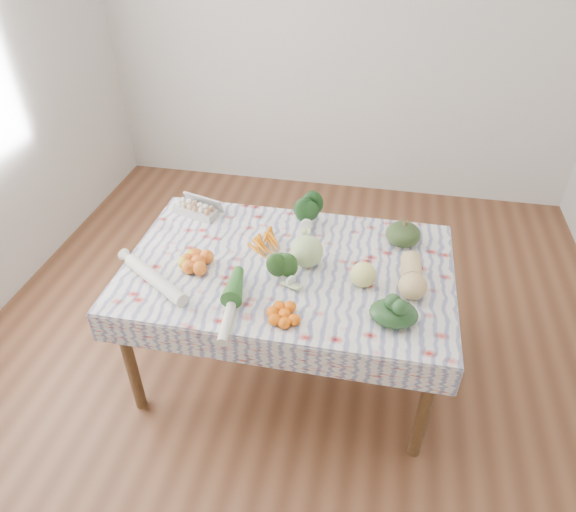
# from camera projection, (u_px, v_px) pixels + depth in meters

# --- Properties ---
(ground) EXTENTS (4.50, 4.50, 0.00)m
(ground) POSITION_uv_depth(u_px,v_px,m) (288.00, 365.00, 3.08)
(ground) COLOR brown
(ground) RESTS_ON ground
(wall_back) EXTENTS (4.00, 0.04, 2.80)m
(wall_back) POSITION_uv_depth(u_px,v_px,m) (344.00, 26.00, 3.99)
(wall_back) COLOR silver
(wall_back) RESTS_ON ground
(dining_table) EXTENTS (1.60, 1.00, 0.75)m
(dining_table) POSITION_uv_depth(u_px,v_px,m) (288.00, 278.00, 2.67)
(dining_table) COLOR brown
(dining_table) RESTS_ON ground
(tablecloth) EXTENTS (1.66, 1.06, 0.01)m
(tablecloth) POSITION_uv_depth(u_px,v_px,m) (288.00, 266.00, 2.62)
(tablecloth) COLOR silver
(tablecloth) RESTS_ON dining_table
(egg_carton) EXTENTS (0.28, 0.17, 0.07)m
(egg_carton) POSITION_uv_depth(u_px,v_px,m) (196.00, 210.00, 2.98)
(egg_carton) COLOR #B3B2AE
(egg_carton) RESTS_ON tablecloth
(carrot_bunch) EXTENTS (0.24, 0.23, 0.04)m
(carrot_bunch) POSITION_uv_depth(u_px,v_px,m) (266.00, 246.00, 2.72)
(carrot_bunch) COLOR #D66A04
(carrot_bunch) RESTS_ON tablecloth
(kale_bunch) EXTENTS (0.20, 0.18, 0.15)m
(kale_bunch) POSITION_uv_depth(u_px,v_px,m) (307.00, 214.00, 2.86)
(kale_bunch) COLOR #143714
(kale_bunch) RESTS_ON tablecloth
(kabocha_squash) EXTENTS (0.23, 0.23, 0.12)m
(kabocha_squash) POSITION_uv_depth(u_px,v_px,m) (403.00, 234.00, 2.73)
(kabocha_squash) COLOR #324921
(kabocha_squash) RESTS_ON tablecloth
(cabbage) EXTENTS (0.20, 0.20, 0.16)m
(cabbage) POSITION_uv_depth(u_px,v_px,m) (307.00, 251.00, 2.57)
(cabbage) COLOR #A9C87C
(cabbage) RESTS_ON tablecloth
(butternut_squash) EXTENTS (0.15, 0.29, 0.13)m
(butternut_squash) POSITION_uv_depth(u_px,v_px,m) (412.00, 275.00, 2.45)
(butternut_squash) COLOR tan
(butternut_squash) RESTS_ON tablecloth
(orange_cluster) EXTENTS (0.23, 0.23, 0.08)m
(orange_cluster) POSITION_uv_depth(u_px,v_px,m) (198.00, 261.00, 2.58)
(orange_cluster) COLOR orange
(orange_cluster) RESTS_ON tablecloth
(broccoli) EXTENTS (0.19, 0.19, 0.10)m
(broccoli) POSITION_uv_depth(u_px,v_px,m) (285.00, 274.00, 2.48)
(broccoli) COLOR #214818
(broccoli) RESTS_ON tablecloth
(mandarin_cluster) EXTENTS (0.25, 0.25, 0.06)m
(mandarin_cluster) POSITION_uv_depth(u_px,v_px,m) (284.00, 313.00, 2.29)
(mandarin_cluster) COLOR orange
(mandarin_cluster) RESTS_ON tablecloth
(grapefruit) EXTENTS (0.15, 0.15, 0.13)m
(grapefruit) POSITION_uv_depth(u_px,v_px,m) (363.00, 275.00, 2.46)
(grapefruit) COLOR #E3E176
(grapefruit) RESTS_ON tablecloth
(spinach_bag) EXTENTS (0.27, 0.24, 0.10)m
(spinach_bag) POSITION_uv_depth(u_px,v_px,m) (394.00, 313.00, 2.26)
(spinach_bag) COLOR #193619
(spinach_bag) RESTS_ON tablecloth
(daikon) EXTENTS (0.42, 0.31, 0.07)m
(daikon) POSITION_uv_depth(u_px,v_px,m) (155.00, 279.00, 2.47)
(daikon) COLOR white
(daikon) RESTS_ON tablecloth
(leek) EXTENTS (0.10, 0.45, 0.05)m
(leek) POSITION_uv_depth(u_px,v_px,m) (231.00, 306.00, 2.33)
(leek) COLOR silver
(leek) RESTS_ON tablecloth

